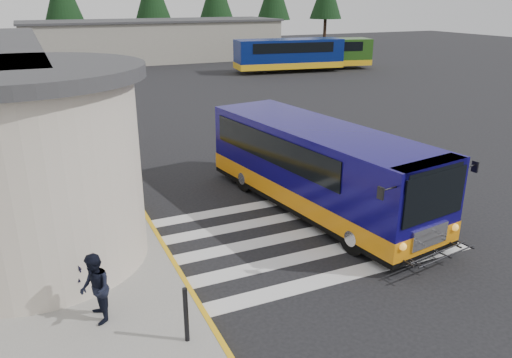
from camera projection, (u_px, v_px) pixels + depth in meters
name	position (u px, v px, depth m)	size (l,w,h in m)	color
ground	(295.00, 222.00, 15.04)	(140.00, 140.00, 0.00)	black
curb_strip	(133.00, 195.00, 16.86)	(0.12, 34.00, 0.16)	gold
crosswalk	(293.00, 236.00, 14.16)	(8.00, 5.35, 0.01)	silver
depot_building	(154.00, 40.00, 52.57)	(26.40, 8.40, 4.20)	gray
transit_bus	(318.00, 171.00, 15.59)	(4.19, 9.72, 2.67)	#0D0757
pedestrian_a	(76.00, 264.00, 10.75)	(0.59, 0.39, 1.61)	black
pedestrian_b	(95.00, 289.00, 9.95)	(0.73, 0.57, 1.49)	black
bollard	(186.00, 315.00, 9.42)	(0.09, 0.09, 1.15)	black
far_bus_a	(289.00, 54.00, 44.79)	(9.92, 3.99, 2.49)	#071656
far_bus_b	(321.00, 52.00, 46.67)	(9.56, 4.56, 2.38)	#224C14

